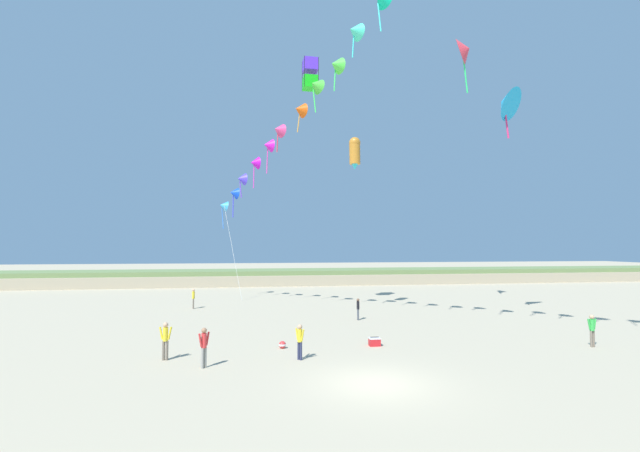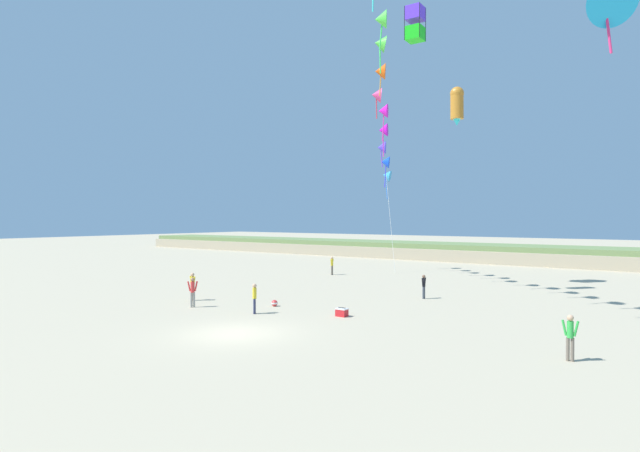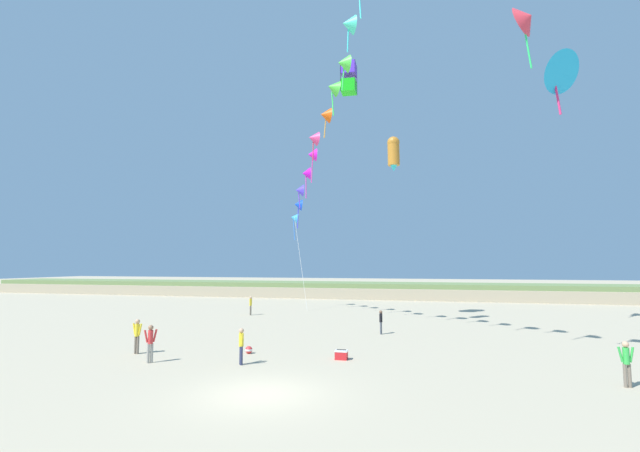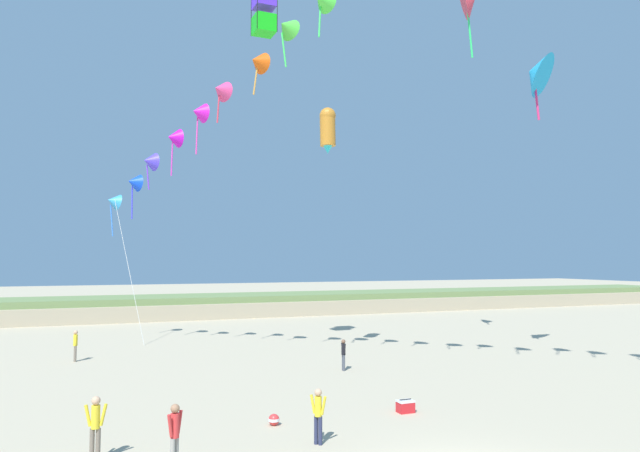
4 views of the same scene
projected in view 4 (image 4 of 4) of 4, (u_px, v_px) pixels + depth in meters
name	position (u px, v px, depth m)	size (l,w,h in m)	color
dune_ridge	(189.00, 306.00, 54.31)	(120.00, 8.66, 1.95)	tan
person_near_left	(318.00, 412.00, 16.45)	(0.40, 0.49, 1.59)	#282D4C
person_near_right	(175.00, 432.00, 14.33)	(0.47, 0.48, 1.68)	gray
person_far_left	(95.00, 424.00, 15.07)	(0.60, 0.23, 1.69)	#726656
person_far_right	(343.00, 353.00, 27.43)	(0.20, 0.52, 1.49)	#474C56
person_far_center	(75.00, 343.00, 29.93)	(0.22, 0.57, 1.62)	#726656
large_kite_low_lead	(264.00, 12.00, 31.72)	(1.23, 1.23, 2.46)	#16C517
large_kite_mid_trail	(328.00, 129.00, 31.81)	(1.25, 1.25, 2.60)	#BF7623
large_kite_high_solo	(536.00, 73.00, 29.96)	(2.98, 2.83, 3.73)	#1DA6E2
large_kite_outer_drift	(469.00, 1.00, 35.24)	(2.44, 2.68, 4.79)	#F23946
beach_cooler	(405.00, 406.00, 19.87)	(0.58, 0.41, 0.46)	red
beach_ball	(274.00, 420.00, 18.32)	(0.36, 0.36, 0.36)	red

